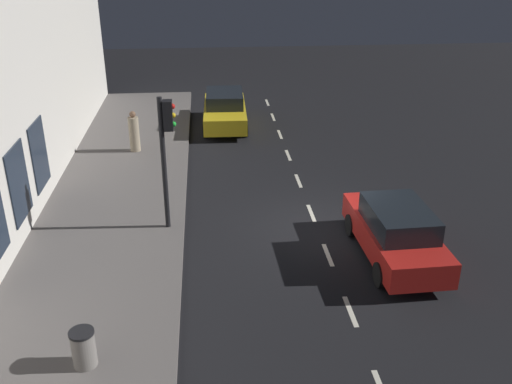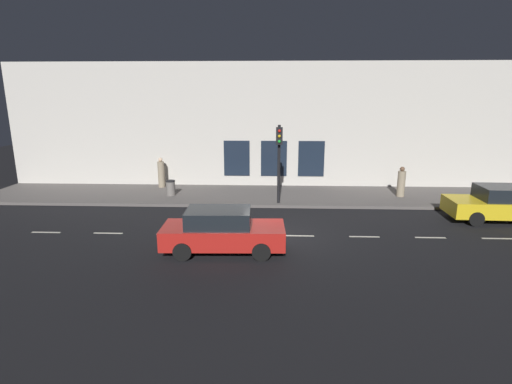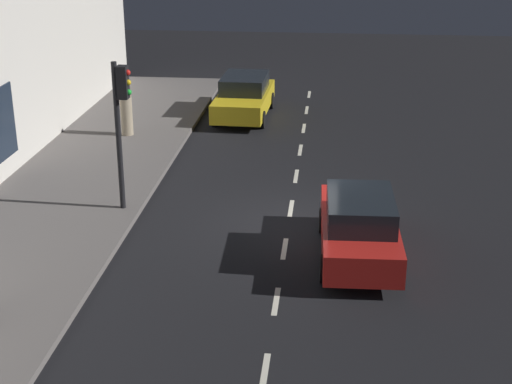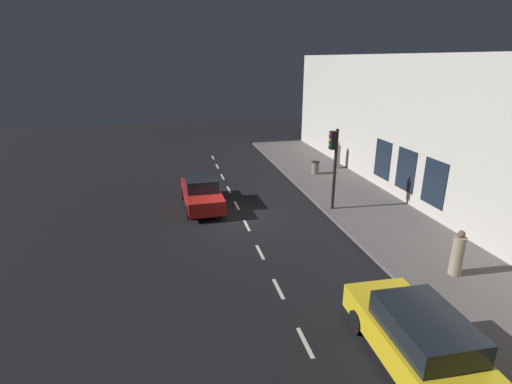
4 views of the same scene
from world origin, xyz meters
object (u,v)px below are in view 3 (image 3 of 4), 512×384
object	(u,v)px
traffic_light	(121,111)
pedestrian_1	(126,114)
parked_car_0	(244,97)
parked_car_1	(359,226)

from	to	relation	value
traffic_light	pedestrian_1	xyz separation A→B (m)	(1.73, -6.65, -1.94)
parked_car_0	parked_car_1	size ratio (longest dim) A/B	1.05
parked_car_0	parked_car_1	bearing A→B (deg)	110.54
pedestrian_1	traffic_light	bearing A→B (deg)	131.95
parked_car_0	traffic_light	bearing A→B (deg)	80.35
traffic_light	parked_car_1	distance (m)	6.78
parked_car_0	pedestrian_1	bearing A→B (deg)	43.26
traffic_light	pedestrian_1	world-z (taller)	traffic_light
parked_car_1	pedestrian_1	distance (m)	11.76
parked_car_1	pedestrian_1	world-z (taller)	pedestrian_1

